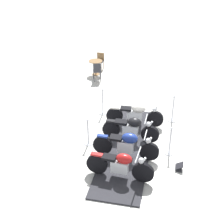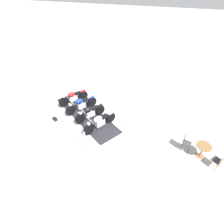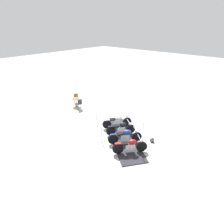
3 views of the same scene
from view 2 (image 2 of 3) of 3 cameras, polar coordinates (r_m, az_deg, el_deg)
ground_plane at (r=11.99m, az=-7.92°, el=-0.83°), size 80.00×80.00×0.00m
display_platform at (r=11.98m, az=-7.93°, el=-0.73°), size 4.41×5.24×0.05m
motorcycle_maroon at (r=12.81m, az=-11.96°, el=4.46°), size 1.69×1.45×0.98m
motorcycle_navy at (r=12.01m, az=-9.64°, el=2.38°), size 1.83×1.46×0.97m
motorcycle_black at (r=11.30m, az=-6.88°, el=-0.21°), size 1.73×1.36×0.95m
motorcycle_cream at (r=10.60m, az=-3.88°, el=-3.03°), size 1.93×1.35×0.95m
stanchion_right_mid at (r=11.30m, az=-14.27°, el=-2.18°), size 0.29×0.29×1.07m
stanchion_left_mid at (r=12.38m, az=-2.42°, el=2.96°), size 0.32×0.32×1.02m
stanchion_right_rear at (r=9.81m, az=-8.23°, el=-9.31°), size 0.35×0.35×1.11m
stanchion_left_rear at (r=11.00m, az=4.57°, el=-2.48°), size 0.35×0.35×1.13m
info_placard at (r=11.98m, az=-17.16°, el=-2.09°), size 0.38×0.39×0.22m
cafe_table at (r=10.17m, az=26.28°, el=-10.06°), size 0.73×0.73×0.77m
cafe_chair_near_table at (r=10.05m, az=30.04°, el=-12.83°), size 0.56×0.56×0.90m
cafe_chair_across_table at (r=10.17m, az=21.83°, el=-8.54°), size 0.50×0.50×0.96m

